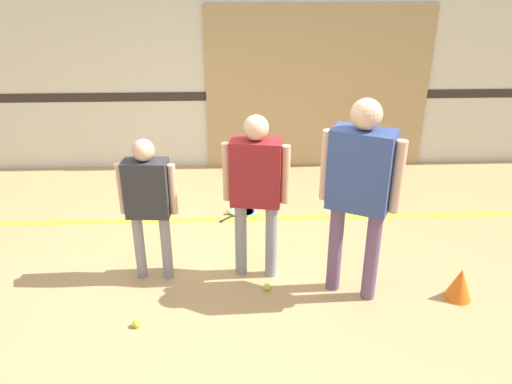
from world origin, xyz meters
The scene contains 13 objects.
ground_plane centered at (0.00, 0.00, 0.00)m, with size 16.00×16.00×0.00m, color tan.
wall_back centered at (0.00, 2.92, 1.60)m, with size 16.00×0.07×3.20m.
wall_panel centered at (1.17, 2.86, 1.11)m, with size 3.05×0.05×2.21m.
floor_stripe centered at (0.00, 1.22, 0.00)m, with size 14.40×0.10×0.01m.
person_instructor centered at (0.21, 0.12, 0.96)m, with size 0.59×0.31×1.56m.
person_student_left centered at (-0.74, 0.11, 0.84)m, with size 0.52×0.24×1.36m.
person_student_right centered at (1.04, -0.21, 1.10)m, with size 0.61×0.47×1.78m.
racket_spare_on_floor centered at (0.17, 1.41, 0.01)m, with size 0.32×0.50×0.03m.
racket_second_spare centered at (0.09, 1.39, 0.01)m, with size 0.48×0.48×0.03m.
tennis_ball_near_instructor centered at (0.30, -0.16, 0.03)m, with size 0.07×0.07×0.07m, color #CCE038.
tennis_ball_by_spare_racket centered at (-0.05, 1.35, 0.03)m, with size 0.07×0.07×0.07m, color #CCE038.
tennis_ball_stray_left centered at (-0.79, -0.61, 0.03)m, with size 0.07×0.07×0.07m, color #CCE038.
training_cone centered at (1.98, -0.34, 0.15)m, with size 0.23×0.23×0.30m.
Camera 1 is at (0.05, -3.87, 2.72)m, focal length 35.00 mm.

